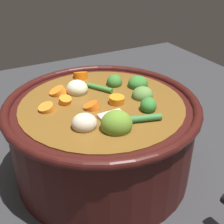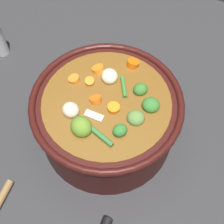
# 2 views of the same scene
# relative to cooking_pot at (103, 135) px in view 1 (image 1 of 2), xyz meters

# --- Properties ---
(ground_plane) EXTENTS (1.10, 1.10, 0.00)m
(ground_plane) POSITION_rel_cooking_pot_xyz_m (0.00, 0.00, -0.07)
(ground_plane) COLOR #2D2D30
(cooking_pot) EXTENTS (0.30, 0.30, 0.16)m
(cooking_pot) POSITION_rel_cooking_pot_xyz_m (0.00, 0.00, 0.00)
(cooking_pot) COLOR #38110F
(cooking_pot) RESTS_ON ground_plane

